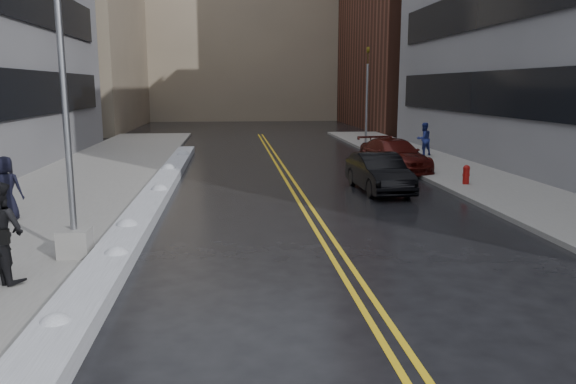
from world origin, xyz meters
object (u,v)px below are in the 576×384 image
object	(u,v)px
lamppost	(68,147)
pedestrian_east	(424,139)
car_black	(379,173)
car_maroon	(394,155)
traffic_signal	(367,93)
fire_hydrant	(466,174)
pedestrian_b	(0,232)
pedestrian_c	(6,188)

from	to	relation	value
lamppost	pedestrian_east	world-z (taller)	lamppost
car_black	car_maroon	distance (m)	5.31
car_maroon	pedestrian_east	bearing A→B (deg)	48.53
lamppost	pedestrian_east	bearing A→B (deg)	50.93
lamppost	traffic_signal	xyz separation A→B (m)	(11.80, 22.00, 0.87)
lamppost	car_maroon	world-z (taller)	lamppost
fire_hydrant	pedestrian_east	size ratio (longest dim) A/B	0.42
lamppost	pedestrian_b	distance (m)	2.28
car_black	lamppost	bearing A→B (deg)	-142.04
fire_hydrant	car_maroon	world-z (taller)	car_maroon
pedestrian_c	car_black	world-z (taller)	pedestrian_c
pedestrian_east	fire_hydrant	bearing A→B (deg)	63.31
traffic_signal	pedestrian_c	xyz separation A→B (m)	(-14.57, -18.32, -2.36)
lamppost	car_maroon	bearing A→B (deg)	49.21
pedestrian_c	car_black	xyz separation A→B (m)	(11.57, 3.91, -0.34)
pedestrian_c	lamppost	bearing A→B (deg)	128.62
lamppost	pedestrian_c	size ratio (longest dim) A/B	4.28
lamppost	pedestrian_c	bearing A→B (deg)	126.97
fire_hydrant	pedestrian_c	bearing A→B (deg)	-164.02
traffic_signal	car_black	distance (m)	14.96
traffic_signal	car_maroon	bearing A→B (deg)	-96.02
fire_hydrant	traffic_signal	size ratio (longest dim) A/B	0.12
pedestrian_b	pedestrian_east	size ratio (longest dim) A/B	1.11
lamppost	fire_hydrant	world-z (taller)	lamppost
pedestrian_b	lamppost	bearing A→B (deg)	-94.48
pedestrian_c	pedestrian_east	distance (m)	21.14
fire_hydrant	car_black	bearing A→B (deg)	-173.45
lamppost	pedestrian_c	xyz separation A→B (m)	(-2.77, 3.68, -1.49)
car_black	car_maroon	world-z (taller)	car_maroon
pedestrian_b	pedestrian_c	bearing A→B (deg)	-44.47
pedestrian_b	pedestrian_east	world-z (taller)	pedestrian_b
traffic_signal	car_black	size ratio (longest dim) A/B	1.41
pedestrian_c	car_maroon	size ratio (longest dim) A/B	0.36
lamppost	car_black	world-z (taller)	lamppost
pedestrian_c	car_black	bearing A→B (deg)	-159.66
pedestrian_east	car_black	size ratio (longest dim) A/B	0.41
fire_hydrant	traffic_signal	world-z (taller)	traffic_signal
fire_hydrant	pedestrian_b	size ratio (longest dim) A/B	0.38
pedestrian_b	pedestrian_east	xyz separation A→B (m)	(14.63, 18.46, -0.10)
pedestrian_c	car_maroon	distance (m)	16.20
pedestrian_b	car_black	world-z (taller)	pedestrian_b
pedestrian_b	fire_hydrant	bearing A→B (deg)	-118.21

